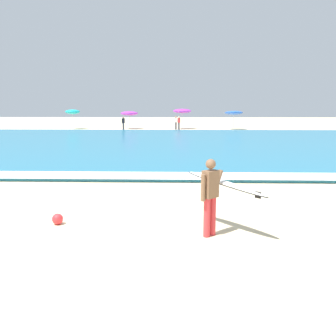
{
  "coord_description": "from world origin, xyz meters",
  "views": [
    {
      "loc": [
        2.68,
        -8.33,
        2.87
      ],
      "look_at": [
        2.35,
        2.03,
        1.1
      ],
      "focal_mm": 39.44,
      "sensor_mm": 36.0,
      "label": 1
    }
  ],
  "objects": [
    {
      "name": "surfer_with_board",
      "position": [
        3.51,
        -0.32,
        1.02
      ],
      "size": [
        1.8,
        1.86,
        1.73
      ],
      "color": "red",
      "rests_on": "ground"
    },
    {
      "name": "beachgoer_near_row_mid",
      "position": [
        2.24,
        35.82,
        0.84
      ],
      "size": [
        0.32,
        0.2,
        1.58
      ],
      "color": "#383842",
      "rests_on": "ground"
    },
    {
      "name": "beach_umbrella_0",
      "position": [
        -10.27,
        36.34,
        2.07
      ],
      "size": [
        1.75,
        1.75,
        2.36
      ],
      "color": "beige",
      "rests_on": "ground"
    },
    {
      "name": "ground_plane",
      "position": [
        0.0,
        0.0,
        0.0
      ],
      "size": [
        160.0,
        160.0,
        0.0
      ],
      "primitive_type": "plane",
      "color": "beige"
    },
    {
      "name": "sea",
      "position": [
        0.0,
        19.26,
        0.07
      ],
      "size": [
        120.0,
        28.0,
        0.14
      ],
      "primitive_type": "cube",
      "color": "teal",
      "rests_on": "ground"
    },
    {
      "name": "surf_foam",
      "position": [
        0.0,
        5.86,
        0.15
      ],
      "size": [
        120.0,
        1.53,
        0.01
      ],
      "primitive_type": "cube",
      "color": "white",
      "rests_on": "sea"
    },
    {
      "name": "beach_ball",
      "position": [
        -0.28,
        0.21,
        0.14
      ],
      "size": [
        0.27,
        0.27,
        0.27
      ],
      "primitive_type": "sphere",
      "color": "red",
      "rests_on": "ground"
    },
    {
      "name": "beach_umbrella_2",
      "position": [
        2.98,
        36.88,
        2.17
      ],
      "size": [
        2.21,
        2.22,
        2.47
      ],
      "color": "beige",
      "rests_on": "ground"
    },
    {
      "name": "beachgoer_near_row_right",
      "position": [
        -3.76,
        33.89,
        0.84
      ],
      "size": [
        0.32,
        0.2,
        1.58
      ],
      "color": "#383842",
      "rests_on": "ground"
    },
    {
      "name": "beach_umbrella_3",
      "position": [
        9.09,
        36.05,
        1.97
      ],
      "size": [
        2.16,
        2.19,
        2.28
      ],
      "color": "beige",
      "rests_on": "ground"
    },
    {
      "name": "beach_umbrella_1",
      "position": [
        -3.44,
        36.78,
        1.88
      ],
      "size": [
        2.12,
        2.12,
        2.14
      ],
      "color": "beige",
      "rests_on": "ground"
    },
    {
      "name": "beachgoer_near_row_left",
      "position": [
        2.6,
        35.11,
        0.84
      ],
      "size": [
        0.32,
        0.2,
        1.58
      ],
      "color": "#383842",
      "rests_on": "ground"
    }
  ]
}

